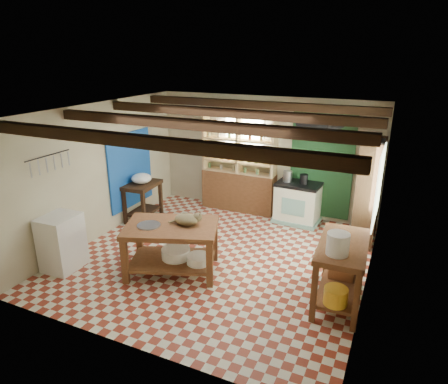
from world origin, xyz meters
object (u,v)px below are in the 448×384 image
at_px(prep_table, 143,202).
at_px(right_counter, 340,273).
at_px(stove, 297,203).
at_px(cat, 187,219).
at_px(work_table, 172,248).
at_px(white_cabinet, 62,242).

relative_size(prep_table, right_counter, 0.64).
distance_m(stove, cat, 3.00).
height_order(work_table, right_counter, right_counter).
height_order(right_counter, cat, cat).
bearing_deg(stove, right_counter, -60.18).
bearing_deg(stove, prep_table, -154.66).
bearing_deg(right_counter, prep_table, 160.26).
distance_m(work_table, cat, 0.57).
relative_size(work_table, right_counter, 1.12).
xyz_separation_m(stove, prep_table, (-3.07, -1.25, -0.02)).
xyz_separation_m(right_counter, cat, (-2.45, -0.13, 0.45)).
distance_m(right_counter, cat, 2.49).
distance_m(white_cabinet, right_counter, 4.50).
relative_size(white_cabinet, cat, 2.32).
bearing_deg(right_counter, white_cabinet, -170.75).
height_order(prep_table, cat, cat).
height_order(white_cabinet, cat, cat).
bearing_deg(stove, work_table, -112.24).
distance_m(work_table, stove, 3.17).
bearing_deg(prep_table, work_table, -46.76).
relative_size(stove, white_cabinet, 0.96).
bearing_deg(work_table, cat, 11.31).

